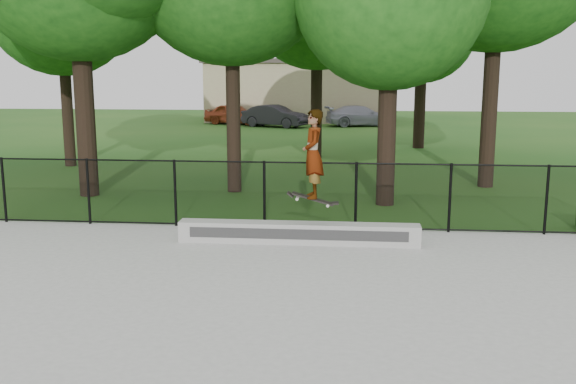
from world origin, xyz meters
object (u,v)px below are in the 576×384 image
Objects in this scene: car_c at (361,116)px; skater_airborne at (313,156)px; grind_ledge at (298,233)px; car_a at (234,114)px; car_b at (275,116)px.

skater_airborne reaches higher than car_c.
car_a is (-6.62, 29.57, 0.40)m from grind_ledge.
car_a is at bearing 80.50° from car_b.
car_b is at bearing -107.70° from car_a.
grind_ledge is 2.54× the size of skater_airborne.
skater_airborne is at bearing -149.54° from car_b.
skater_airborne is (0.29, -0.19, 1.60)m from grind_ledge.
car_b is 1.98× the size of skater_airborne.
skater_airborne is (6.91, -29.77, 1.19)m from car_a.
car_a is 3.43m from car_b.
skater_airborne reaches higher than grind_ledge.
car_a is 30.58m from skater_airborne.
grind_ledge is 1.17× the size of car_c.
car_c is 2.17× the size of skater_airborne.
car_b is 5.53m from car_c.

